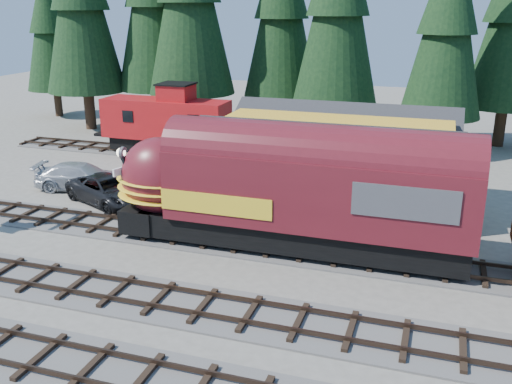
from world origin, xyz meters
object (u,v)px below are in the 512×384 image
(depot, at_px, (335,154))
(pickup_truck_b, at_px, (81,177))
(locomotive, at_px, (278,195))
(caboose, at_px, (167,122))
(pickup_truck_a, at_px, (109,190))

(depot, relative_size, pickup_truck_b, 2.34)
(locomotive, height_order, pickup_truck_b, locomotive)
(caboose, height_order, pickup_truck_a, caboose)
(depot, bearing_deg, locomotive, -101.12)
(caboose, distance_m, pickup_truck_a, 11.15)
(pickup_truck_b, bearing_deg, pickup_truck_a, -133.50)
(caboose, bearing_deg, pickup_truck_b, -97.10)
(caboose, xyz_separation_m, pickup_truck_b, (-1.14, -9.18, -1.63))
(caboose, bearing_deg, depot, -28.57)
(pickup_truck_a, distance_m, pickup_truck_b, 3.40)
(caboose, height_order, pickup_truck_b, caboose)
(locomotive, xyz_separation_m, pickup_truck_b, (-13.64, 4.82, -1.80))
(depot, height_order, pickup_truck_b, depot)
(depot, distance_m, locomotive, 6.63)
(pickup_truck_a, bearing_deg, depot, -49.38)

